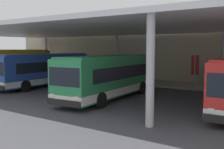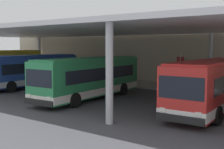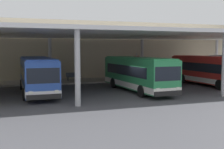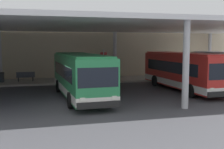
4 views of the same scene
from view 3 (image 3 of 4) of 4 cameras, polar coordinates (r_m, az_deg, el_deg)
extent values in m
plane|color=#47474C|center=(24.03, 6.35, -4.26)|extent=(200.00, 200.00, 0.00)
cube|color=#A39E93|center=(34.89, -1.94, -1.13)|extent=(42.00, 4.50, 0.18)
cube|color=#C1B293|center=(37.80, -3.41, 4.99)|extent=(48.00, 1.60, 7.61)
cube|color=silver|center=(28.80, 1.72, 8.11)|extent=(40.00, 17.00, 0.30)
cylinder|color=#B2B2B7|center=(19.37, -7.02, 1.28)|extent=(0.40, 0.40, 5.25)
cylinder|color=#B2B2B7|center=(35.16, -12.47, 2.94)|extent=(0.40, 0.40, 5.25)
cylinder|color=#B2B2B7|center=(25.03, 21.81, 1.83)|extent=(0.40, 0.40, 5.25)
cylinder|color=#B2B2B7|center=(38.57, 6.08, 3.22)|extent=(0.40, 0.40, 5.25)
cylinder|color=#B2B2B7|center=(45.20, 20.42, 3.21)|extent=(0.40, 0.40, 5.25)
cube|color=#284CA8|center=(25.57, -14.95, 0.01)|extent=(2.63, 10.43, 2.70)
cube|color=silver|center=(25.68, -14.90, -2.21)|extent=(2.65, 10.45, 0.50)
cube|color=black|center=(25.70, -15.00, 0.70)|extent=(2.65, 8.56, 0.90)
cube|color=black|center=(20.43, -13.75, -0.24)|extent=(2.30, 0.15, 1.10)
cube|color=black|center=(20.54, -13.64, -4.44)|extent=(2.45, 0.19, 0.36)
cube|color=#2A50B0|center=(25.49, -15.03, 3.17)|extent=(2.43, 10.01, 0.12)
cube|color=yellow|center=(20.40, -13.81, 2.06)|extent=(1.75, 0.14, 0.28)
cube|color=white|center=(20.42, -16.18, -3.56)|extent=(0.28, 0.08, 0.20)
cube|color=white|center=(20.60, -11.17, -3.37)|extent=(0.28, 0.08, 0.20)
cylinder|color=black|center=(22.44, -17.31, -3.84)|extent=(0.29, 1.00, 1.00)
cylinder|color=black|center=(22.67, -11.10, -3.61)|extent=(0.29, 1.00, 1.00)
cylinder|color=black|center=(28.47, -17.84, -1.98)|extent=(0.29, 1.00, 1.00)
cylinder|color=black|center=(28.65, -12.94, -1.82)|extent=(0.29, 1.00, 1.00)
cube|color=#28844C|center=(26.31, 5.11, 0.30)|extent=(3.02, 10.51, 2.70)
cube|color=white|center=(26.41, 5.09, -1.86)|extent=(3.04, 10.53, 0.50)
cube|color=black|center=(26.42, 4.97, 0.98)|extent=(2.96, 8.64, 0.90)
cube|color=black|center=(21.83, 11.26, 0.15)|extent=(2.30, 0.23, 1.10)
cube|color=black|center=(21.94, 11.32, -3.78)|extent=(2.45, 0.28, 0.36)
cube|color=#2A8B50|center=(26.23, 5.14, 3.38)|extent=(2.80, 10.09, 0.12)
cube|color=yellow|center=(21.80, 11.25, 2.30)|extent=(1.75, 0.21, 0.28)
cube|color=white|center=(21.42, 9.30, -3.02)|extent=(0.28, 0.09, 0.20)
cube|color=white|center=(22.40, 13.25, -2.73)|extent=(0.28, 0.09, 0.20)
cylinder|color=black|center=(23.04, 6.01, -3.40)|extent=(0.33, 1.01, 1.00)
cylinder|color=black|center=(24.28, 11.13, -3.03)|extent=(0.33, 1.01, 1.00)
cylinder|color=black|center=(28.51, 0.28, -1.72)|extent=(0.33, 1.01, 1.00)
cylinder|color=black|center=(29.52, 4.69, -1.50)|extent=(0.33, 1.01, 1.00)
cube|color=red|center=(32.03, 18.91, 0.92)|extent=(2.76, 10.46, 2.70)
cube|color=white|center=(32.11, 18.86, -0.86)|extent=(2.78, 10.48, 0.50)
cube|color=black|center=(32.12, 18.76, 1.47)|extent=(2.75, 8.59, 0.90)
cube|color=red|center=(31.96, 18.99, 3.44)|extent=(2.55, 10.04, 0.12)
cylinder|color=black|center=(28.90, 21.01, -1.97)|extent=(0.30, 1.01, 1.00)
cylinder|color=black|center=(33.67, 14.16, -0.82)|extent=(0.30, 1.01, 1.00)
cylinder|color=black|center=(35.11, 17.45, -0.66)|extent=(0.30, 1.01, 1.00)
cylinder|color=black|center=(36.87, 20.62, -0.48)|extent=(0.35, 1.02, 1.00)
cube|color=#4C515B|center=(33.96, -7.77, -0.43)|extent=(1.80, 0.44, 0.08)
cube|color=#4C515B|center=(34.13, -7.84, 0.01)|extent=(1.80, 0.06, 0.44)
cube|color=#2D2D33|center=(33.85, -8.93, -0.85)|extent=(0.10, 0.36, 0.45)
cube|color=#2D2D33|center=(34.12, -6.62, -0.77)|extent=(0.10, 0.36, 0.45)
cylinder|color=#33383D|center=(33.42, -11.48, -0.58)|extent=(0.48, 0.48, 0.90)
cylinder|color=black|center=(33.38, -11.50, 0.26)|extent=(0.52, 0.52, 0.08)
cylinder|color=#B2B2B7|center=(35.49, 5.00, 1.70)|extent=(0.12, 0.12, 3.20)
cube|color=#B22323|center=(35.45, 5.02, 2.31)|extent=(0.70, 0.04, 1.80)
camera|label=1|loc=(23.06, 51.48, 2.60)|focal=42.54mm
camera|label=2|loc=(26.31, 55.97, 3.15)|focal=47.19mm
camera|label=4|loc=(8.79, 44.38, 2.94)|focal=44.93mm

